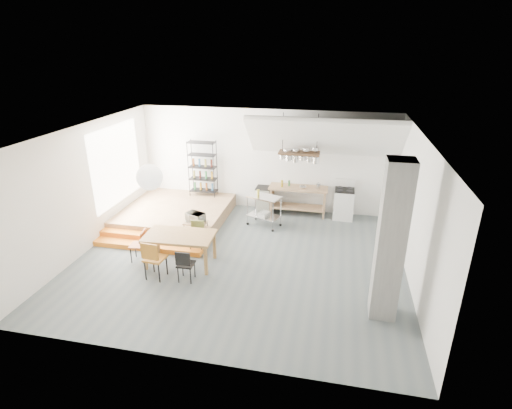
% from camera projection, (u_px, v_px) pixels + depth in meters
% --- Properties ---
extents(floor, '(8.00, 8.00, 0.00)m').
position_uv_depth(floor, '(240.00, 259.00, 10.00)').
color(floor, '#566064').
rests_on(floor, ground).
extents(wall_back, '(8.00, 0.04, 3.20)m').
position_uv_depth(wall_back, '(266.00, 160.00, 12.57)').
color(wall_back, silver).
rests_on(wall_back, ground).
extents(wall_left, '(0.04, 7.00, 3.20)m').
position_uv_depth(wall_left, '(86.00, 188.00, 10.16)').
color(wall_left, silver).
rests_on(wall_left, ground).
extents(wall_right, '(0.04, 7.00, 3.20)m').
position_uv_depth(wall_right, '(417.00, 214.00, 8.64)').
color(wall_right, silver).
rests_on(wall_right, ground).
extents(ceiling, '(8.00, 7.00, 0.02)m').
position_uv_depth(ceiling, '(237.00, 133.00, 8.80)').
color(ceiling, white).
rests_on(ceiling, wall_back).
extents(slope_ceiling, '(4.40, 1.44, 1.32)m').
position_uv_depth(slope_ceiling, '(324.00, 137.00, 11.33)').
color(slope_ceiling, white).
rests_on(slope_ceiling, wall_back).
extents(window_pane, '(0.02, 2.50, 2.20)m').
position_uv_depth(window_pane, '(117.00, 164.00, 11.45)').
color(window_pane, white).
rests_on(window_pane, wall_left).
extents(platform, '(3.00, 3.00, 0.40)m').
position_uv_depth(platform, '(176.00, 213.00, 12.22)').
color(platform, '#8D6746').
rests_on(platform, ground).
extents(step_lower, '(3.00, 0.35, 0.13)m').
position_uv_depth(step_lower, '(148.00, 246.00, 10.50)').
color(step_lower, orange).
rests_on(step_lower, ground).
extents(step_upper, '(3.00, 0.35, 0.27)m').
position_uv_depth(step_upper, '(154.00, 238.00, 10.79)').
color(step_upper, orange).
rests_on(step_upper, ground).
extents(concrete_column, '(0.50, 0.50, 3.20)m').
position_uv_depth(concrete_column, '(391.00, 242.00, 7.41)').
color(concrete_column, slate).
rests_on(concrete_column, ground).
extents(kitchen_counter, '(1.80, 0.60, 0.91)m').
position_uv_depth(kitchen_counter, '(298.00, 196.00, 12.41)').
color(kitchen_counter, '#8D6746').
rests_on(kitchen_counter, ground).
extents(stove, '(0.60, 0.60, 1.18)m').
position_uv_depth(stove, '(344.00, 203.00, 12.21)').
color(stove, white).
rests_on(stove, ground).
extents(pot_rack, '(1.20, 0.50, 1.43)m').
position_uv_depth(pot_rack, '(300.00, 155.00, 11.70)').
color(pot_rack, '#412C1A').
rests_on(pot_rack, ceiling).
extents(wire_shelving, '(0.88, 0.38, 1.80)m').
position_uv_depth(wire_shelving, '(203.00, 168.00, 12.79)').
color(wire_shelving, black).
rests_on(wire_shelving, platform).
extents(microwave_shelf, '(0.60, 0.40, 0.16)m').
position_uv_depth(microwave_shelf, '(196.00, 223.00, 10.74)').
color(microwave_shelf, '#8D6746').
rests_on(microwave_shelf, platform).
extents(paper_lantern, '(0.60, 0.60, 0.60)m').
position_uv_depth(paper_lantern, '(150.00, 177.00, 9.08)').
color(paper_lantern, white).
rests_on(paper_lantern, ceiling).
extents(dining_table, '(1.70, 1.01, 0.79)m').
position_uv_depth(dining_table, '(180.00, 238.00, 9.55)').
color(dining_table, olive).
rests_on(dining_table, ground).
extents(chair_mustard, '(0.48, 0.48, 0.96)m').
position_uv_depth(chair_mustard, '(153.00, 257.00, 8.97)').
color(chair_mustard, '#B06C1E').
rests_on(chair_mustard, ground).
extents(chair_black, '(0.37, 0.37, 0.79)m').
position_uv_depth(chair_black, '(185.00, 263.00, 8.91)').
color(chair_black, black).
rests_on(chair_black, ground).
extents(chair_olive, '(0.40, 0.40, 0.80)m').
position_uv_depth(chair_olive, '(197.00, 234.00, 10.28)').
color(chair_olive, olive).
rests_on(chair_olive, ground).
extents(chair_red, '(0.42, 0.42, 0.81)m').
position_uv_depth(chair_red, '(140.00, 243.00, 9.79)').
color(chair_red, '#AB4818').
rests_on(chair_red, ground).
extents(rolling_cart, '(1.05, 0.82, 0.93)m').
position_uv_depth(rolling_cart, '(264.00, 207.00, 11.64)').
color(rolling_cart, silver).
rests_on(rolling_cart, ground).
extents(mini_fridge, '(0.47, 0.47, 0.81)m').
position_uv_depth(mini_fridge, '(264.00, 199.00, 12.75)').
color(mini_fridge, black).
rests_on(mini_fridge, ground).
extents(microwave, '(0.56, 0.47, 0.26)m').
position_uv_depth(microwave, '(195.00, 217.00, 10.69)').
color(microwave, beige).
rests_on(microwave, microwave_shelf).
extents(bowl, '(0.23, 0.23, 0.05)m').
position_uv_depth(bowl, '(303.00, 187.00, 12.23)').
color(bowl, silver).
rests_on(bowl, kitchen_counter).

